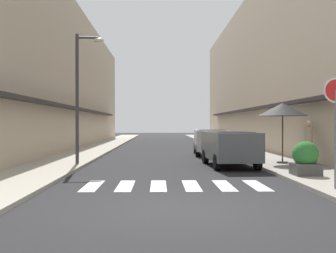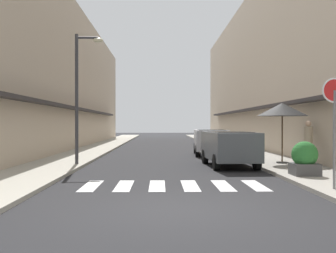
{
  "view_description": "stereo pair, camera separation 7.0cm",
  "coord_description": "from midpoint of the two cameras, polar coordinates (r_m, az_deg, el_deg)",
  "views": [
    {
      "loc": [
        -0.46,
        -8.66,
        1.79
      ],
      "look_at": [
        0.1,
        16.9,
        1.63
      ],
      "focal_mm": 44.64,
      "sensor_mm": 36.0,
      "label": 1
    },
    {
      "loc": [
        -0.39,
        -8.66,
        1.79
      ],
      "look_at": [
        0.1,
        16.9,
        1.63
      ],
      "focal_mm": 44.64,
      "sensor_mm": 36.0,
      "label": 2
    }
  ],
  "objects": [
    {
      "name": "parked_car_mid",
      "position": [
        23.99,
        5.91,
        -1.72
      ],
      "size": [
        1.97,
        4.18,
        1.47
      ],
      "color": "silver",
      "rests_on": "ground_plane"
    },
    {
      "name": "street_lamp",
      "position": [
        17.96,
        -11.67,
        5.61
      ],
      "size": [
        1.19,
        0.28,
        5.44
      ],
      "color": "#38383D",
      "rests_on": "sidewalk_left"
    },
    {
      "name": "sidewalk_left",
      "position": [
        29.16,
        -9.81,
        -3.05
      ],
      "size": [
        2.59,
        70.41,
        0.12
      ],
      "primitive_type": "cube",
      "color": "#ADA899",
      "rests_on": "ground_plane"
    },
    {
      "name": "ground_plane",
      "position": [
        28.84,
        -0.24,
        -3.2
      ],
      "size": [
        110.64,
        110.64,
        0.0
      ],
      "primitive_type": "plane",
      "color": "#232326"
    },
    {
      "name": "crosswalk",
      "position": [
        12.15,
        0.94,
        -8.09
      ],
      "size": [
        5.2,
        2.2,
        0.01
      ],
      "color": "silver",
      "rests_on": "ground_plane"
    },
    {
      "name": "cafe_umbrella",
      "position": [
        18.42,
        15.43,
        2.21
      ],
      "size": [
        2.14,
        2.14,
        2.56
      ],
      "color": "#262626",
      "rests_on": "sidewalk_right"
    },
    {
      "name": "round_street_sign",
      "position": [
        11.55,
        21.93,
        2.91
      ],
      "size": [
        0.65,
        0.07,
        2.86
      ],
      "color": "slate",
      "rests_on": "sidewalk_right"
    },
    {
      "name": "building_row_right",
      "position": [
        31.86,
        15.57,
        7.38
      ],
      "size": [
        5.5,
        47.26,
        11.39
      ],
      "color": "#C6B299",
      "rests_on": "ground_plane"
    },
    {
      "name": "parked_car_near",
      "position": [
        17.63,
        8.46,
        -2.47
      ],
      "size": [
        1.97,
        4.33,
        1.47
      ],
      "color": "#4C5156",
      "rests_on": "ground_plane"
    },
    {
      "name": "planter_corner",
      "position": [
        14.37,
        18.3,
        -4.21
      ],
      "size": [
        0.85,
        0.85,
        1.1
      ],
      "color": "#4C4C4C",
      "rests_on": "sidewalk_right"
    },
    {
      "name": "sidewalk_right",
      "position": [
        29.31,
        9.28,
        -3.03
      ],
      "size": [
        2.59,
        70.41,
        0.12
      ],
      "primitive_type": "cube",
      "color": "#9E998E",
      "rests_on": "ground_plane"
    },
    {
      "name": "building_row_left",
      "position": [
        31.56,
        -16.26,
        6.37
      ],
      "size": [
        5.5,
        47.26,
        10.21
      ],
      "color": "#C6B299",
      "rests_on": "ground_plane"
    },
    {
      "name": "pedestrian_walking_near",
      "position": [
        17.72,
        18.72,
        -1.97
      ],
      "size": [
        0.34,
        0.34,
        1.8
      ],
      "rotation": [
        0.0,
        0.0,
        2.56
      ],
      "color": "#282B33",
      "rests_on": "sidewalk_right"
    }
  ]
}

